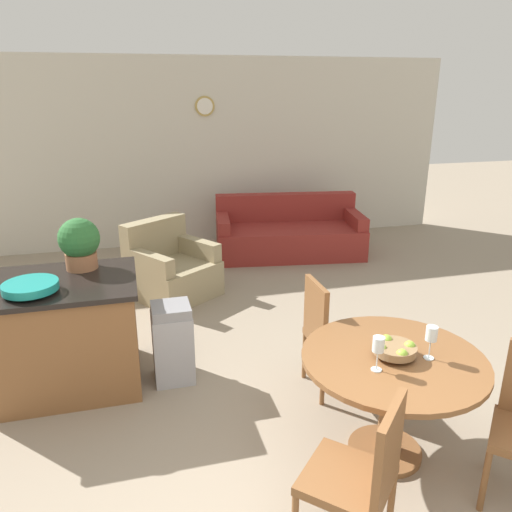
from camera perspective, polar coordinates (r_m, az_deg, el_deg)
wall_back at (r=7.54m, az=-7.56°, el=11.57°), size 8.00×0.09×2.70m
dining_table at (r=3.32m, az=15.23°, el=-13.47°), size 1.14×1.14×0.72m
dining_chair_near_left at (r=2.72m, az=12.06°, el=-23.06°), size 0.59×0.59×0.92m
dining_chair_far_side at (r=3.93m, az=8.32°, el=-8.49°), size 0.43×0.43×0.92m
fruit_bowl at (r=3.21m, az=15.56°, el=-10.18°), size 0.27×0.27×0.10m
wine_glass_left at (r=3.00m, az=13.81°, el=-9.94°), size 0.07×0.07×0.22m
wine_glass_right at (r=3.21m, az=19.42°, el=-8.51°), size 0.07×0.07×0.22m
kitchen_island at (r=4.25m, az=-20.90°, el=-8.27°), size 1.15×0.89×0.90m
teal_bowl at (r=3.90m, az=-24.38°, el=-3.21°), size 0.39×0.39×0.08m
potted_plant at (r=4.22m, az=-19.53°, el=1.46°), size 0.33×0.33×0.42m
trash_bin at (r=4.15m, az=-9.50°, el=-9.77°), size 0.32×0.31×0.66m
couch at (r=7.13m, az=3.75°, el=2.46°), size 2.14×1.20×0.81m
armchair at (r=5.79m, az=-9.69°, el=-1.69°), size 1.13×1.13×0.85m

